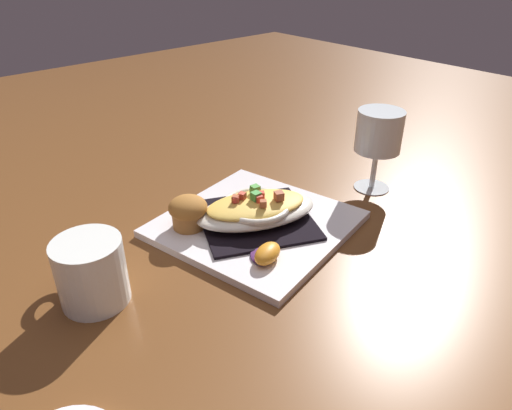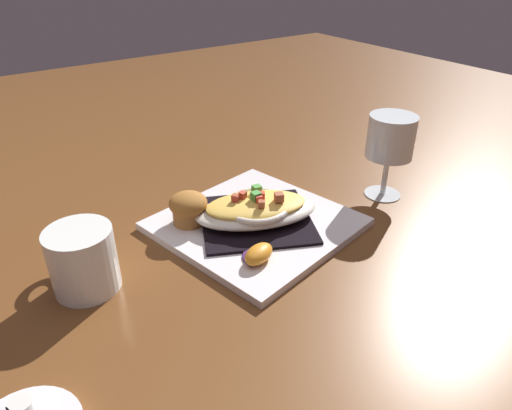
{
  "view_description": "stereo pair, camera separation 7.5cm",
  "coord_description": "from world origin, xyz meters",
  "px_view_note": "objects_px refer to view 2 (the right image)",
  "views": [
    {
      "loc": [
        0.48,
        -0.44,
        0.42
      ],
      "look_at": [
        0.0,
        0.0,
        0.04
      ],
      "focal_mm": 32.58,
      "sensor_mm": 36.0,
      "label": 1
    },
    {
      "loc": [
        0.53,
        -0.38,
        0.42
      ],
      "look_at": [
        0.0,
        0.0,
        0.04
      ],
      "focal_mm": 32.58,
      "sensor_mm": 36.0,
      "label": 2
    }
  ],
  "objects_px": {
    "creamer_cup_0": "(21,408)",
    "orange_garnish": "(258,254)",
    "square_plate": "(256,224)",
    "muffin": "(188,207)",
    "gratin_dish": "(256,208)",
    "stemmed_glass": "(390,141)",
    "coffee_mug": "(83,262)"
  },
  "relations": [
    {
      "from": "gratin_dish",
      "to": "orange_garnish",
      "type": "bearing_deg",
      "value": -33.98
    },
    {
      "from": "square_plate",
      "to": "muffin",
      "type": "xyz_separation_m",
      "value": [
        -0.06,
        -0.09,
        0.03
      ]
    },
    {
      "from": "square_plate",
      "to": "creamer_cup_0",
      "type": "distance_m",
      "value": 0.43
    },
    {
      "from": "square_plate",
      "to": "gratin_dish",
      "type": "bearing_deg",
      "value": 102.16
    },
    {
      "from": "coffee_mug",
      "to": "gratin_dish",
      "type": "bearing_deg",
      "value": 87.54
    },
    {
      "from": "gratin_dish",
      "to": "orange_garnish",
      "type": "xyz_separation_m",
      "value": [
        0.09,
        -0.06,
        -0.01
      ]
    },
    {
      "from": "square_plate",
      "to": "muffin",
      "type": "bearing_deg",
      "value": -123.34
    },
    {
      "from": "coffee_mug",
      "to": "creamer_cup_0",
      "type": "height_order",
      "value": "coffee_mug"
    },
    {
      "from": "coffee_mug",
      "to": "creamer_cup_0",
      "type": "xyz_separation_m",
      "value": [
        0.17,
        -0.12,
        -0.02
      ]
    },
    {
      "from": "square_plate",
      "to": "coffee_mug",
      "type": "height_order",
      "value": "coffee_mug"
    },
    {
      "from": "square_plate",
      "to": "stemmed_glass",
      "type": "relative_size",
      "value": 1.83
    },
    {
      "from": "square_plate",
      "to": "stemmed_glass",
      "type": "xyz_separation_m",
      "value": [
        0.04,
        0.26,
        0.1
      ]
    },
    {
      "from": "orange_garnish",
      "to": "stemmed_glass",
      "type": "relative_size",
      "value": 0.42
    },
    {
      "from": "orange_garnish",
      "to": "creamer_cup_0",
      "type": "height_order",
      "value": "orange_garnish"
    },
    {
      "from": "muffin",
      "to": "stemmed_glass",
      "type": "distance_m",
      "value": 0.37
    },
    {
      "from": "muffin",
      "to": "orange_garnish",
      "type": "distance_m",
      "value": 0.15
    },
    {
      "from": "muffin",
      "to": "coffee_mug",
      "type": "height_order",
      "value": "coffee_mug"
    },
    {
      "from": "square_plate",
      "to": "gratin_dish",
      "type": "xyz_separation_m",
      "value": [
        -0.0,
        0.0,
        0.03
      ]
    },
    {
      "from": "muffin",
      "to": "stemmed_glass",
      "type": "bearing_deg",
      "value": 73.34
    },
    {
      "from": "orange_garnish",
      "to": "coffee_mug",
      "type": "relative_size",
      "value": 0.54
    },
    {
      "from": "square_plate",
      "to": "creamer_cup_0",
      "type": "relative_size",
      "value": 11.68
    },
    {
      "from": "square_plate",
      "to": "orange_garnish",
      "type": "distance_m",
      "value": 0.11
    },
    {
      "from": "gratin_dish",
      "to": "muffin",
      "type": "distance_m",
      "value": 0.11
    },
    {
      "from": "gratin_dish",
      "to": "creamer_cup_0",
      "type": "bearing_deg",
      "value": -68.25
    },
    {
      "from": "creamer_cup_0",
      "to": "square_plate",
      "type": "bearing_deg",
      "value": 111.75
    },
    {
      "from": "creamer_cup_0",
      "to": "orange_garnish",
      "type": "bearing_deg",
      "value": 101.55
    },
    {
      "from": "square_plate",
      "to": "creamer_cup_0",
      "type": "bearing_deg",
      "value": -68.25
    },
    {
      "from": "square_plate",
      "to": "coffee_mug",
      "type": "distance_m",
      "value": 0.28
    },
    {
      "from": "gratin_dish",
      "to": "coffee_mug",
      "type": "distance_m",
      "value": 0.28
    },
    {
      "from": "square_plate",
      "to": "creamer_cup_0",
      "type": "height_order",
      "value": "creamer_cup_0"
    },
    {
      "from": "gratin_dish",
      "to": "muffin",
      "type": "bearing_deg",
      "value": -123.32
    },
    {
      "from": "creamer_cup_0",
      "to": "gratin_dish",
      "type": "bearing_deg",
      "value": 111.75
    }
  ]
}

